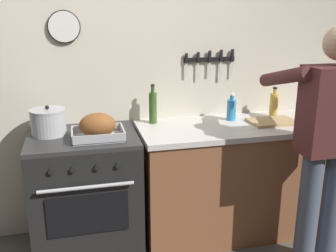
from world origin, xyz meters
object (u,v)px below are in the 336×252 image
stock_pot (48,122)px  person_cook (327,138)px  cutting_board (273,122)px  bottle_olive_oil (153,107)px  bottle_cooking_oil (274,104)px  stove (86,193)px  bottle_dish_soap (231,109)px  roasting_pan (98,127)px

stock_pot → person_cook: bearing=-20.7°
stock_pot → cutting_board: stock_pot is taller
cutting_board → bottle_olive_oil: bottle_olive_oil is taller
stock_pot → bottle_cooking_oil: 1.77m
stock_pot → cutting_board: bearing=-3.6°
stove → bottle_cooking_oil: size_ratio=3.65×
cutting_board → bottle_olive_oil: size_ratio=1.18×
stove → bottle_dish_soap: 1.29m
bottle_olive_oil → bottle_dish_soap: bearing=-5.9°
roasting_pan → bottle_olive_oil: (0.44, 0.29, 0.05)m
person_cook → cutting_board: (-0.08, 0.56, -0.04)m
person_cook → bottle_dish_soap: (-0.36, 0.71, 0.04)m
bottle_dish_soap → bottle_olive_oil: bearing=174.1°
bottle_dish_soap → roasting_pan: bearing=-168.3°
person_cook → cutting_board: 0.56m
cutting_board → stove: bearing=178.8°
roasting_pan → bottle_cooking_oil: size_ratio=1.43×
bottle_olive_oil → bottle_cooking_oil: bearing=-2.9°
stove → person_cook: 1.72m
roasting_pan → bottle_cooking_oil: (1.44, 0.24, 0.02)m
stock_pot → bottle_dish_soap: bearing=1.9°
stock_pot → cutting_board: size_ratio=0.69×
stove → person_cook: bearing=-21.0°
stock_pot → bottle_dish_soap: bottle_dish_soap is taller
stove → cutting_board: bearing=-1.2°
person_cook → bottle_cooking_oil: bearing=8.8°
roasting_pan → cutting_board: bearing=2.9°
bottle_cooking_oil → bottle_olive_oil: size_ratio=0.81×
person_cook → roasting_pan: person_cook is taller
bottle_cooking_oil → cutting_board: bearing=-119.2°
person_cook → stock_pot: (-1.76, 0.66, 0.04)m
person_cook → bottle_olive_oil: 1.26m
stock_pot → roasting_pan: bearing=-28.1°
roasting_pan → bottle_olive_oil: bottle_olive_oil is taller
stove → stock_pot: (-0.23, 0.08, 0.54)m
person_cook → bottle_cooking_oil: size_ratio=6.74×
person_cook → bottle_cooking_oil: (0.01, 0.72, 0.05)m
stock_pot → stove: bearing=-18.9°
stove → stock_pot: 0.59m
bottle_cooking_oil → bottle_olive_oil: bearing=177.1°
cutting_board → bottle_dish_soap: 0.33m
stove → stock_pot: stock_pot is taller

